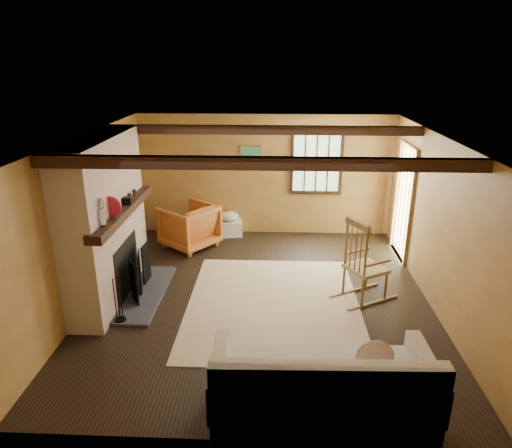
# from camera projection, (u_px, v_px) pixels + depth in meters

# --- Properties ---
(ground) EXTENTS (5.50, 5.50, 0.00)m
(ground) POSITION_uv_depth(u_px,v_px,m) (260.00, 297.00, 6.90)
(ground) COLOR black
(ground) RESTS_ON ground
(room_envelope) EXTENTS (5.02, 5.52, 2.44)m
(room_envelope) POSITION_uv_depth(u_px,v_px,m) (276.00, 189.00, 6.57)
(room_envelope) COLOR #AC7F3D
(room_envelope) RESTS_ON ground
(fireplace) EXTENTS (1.02, 2.30, 2.40)m
(fireplace) POSITION_uv_depth(u_px,v_px,m) (107.00, 227.00, 6.61)
(fireplace) COLOR #A64340
(fireplace) RESTS_ON ground
(rug) EXTENTS (2.50, 3.00, 0.01)m
(rug) POSITION_uv_depth(u_px,v_px,m) (273.00, 304.00, 6.70)
(rug) COLOR #D3B18D
(rug) RESTS_ON ground
(rocking_chair) EXTENTS (1.04, 0.87, 1.27)m
(rocking_chair) POSITION_uv_depth(u_px,v_px,m) (364.00, 266.00, 6.69)
(rocking_chair) COLOR tan
(rocking_chair) RESTS_ON ground
(sofa) EXTENTS (2.21, 1.03, 0.89)m
(sofa) POSITION_uv_depth(u_px,v_px,m) (323.00, 390.00, 4.52)
(sofa) COLOR beige
(sofa) RESTS_ON ground
(firewood_pile) EXTENTS (0.73, 0.13, 0.27)m
(firewood_pile) POSITION_uv_depth(u_px,v_px,m) (176.00, 227.00, 9.37)
(firewood_pile) COLOR brown
(firewood_pile) RESTS_ON ground
(laundry_basket) EXTENTS (0.56, 0.46, 0.30)m
(laundry_basket) POSITION_uv_depth(u_px,v_px,m) (229.00, 228.00, 9.27)
(laundry_basket) COLOR silver
(laundry_basket) RESTS_ON ground
(basket_pillow) EXTENTS (0.47, 0.41, 0.20)m
(basket_pillow) POSITION_uv_depth(u_px,v_px,m) (229.00, 216.00, 9.18)
(basket_pillow) COLOR beige
(basket_pillow) RESTS_ON laundry_basket
(armchair) EXTENTS (1.26, 1.26, 0.83)m
(armchair) POSITION_uv_depth(u_px,v_px,m) (189.00, 226.00, 8.61)
(armchair) COLOR #BF6026
(armchair) RESTS_ON ground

